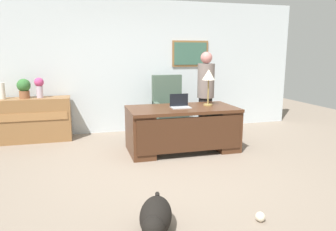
{
  "coord_description": "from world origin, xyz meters",
  "views": [
    {
      "loc": [
        -1.2,
        -4.02,
        1.64
      ],
      "look_at": [
        -0.01,
        0.3,
        0.75
      ],
      "focal_mm": 33.81,
      "sensor_mm": 36.0,
      "label": 1
    }
  ],
  "objects_px": {
    "potted_plant": "(24,88)",
    "credenza": "(27,120)",
    "armchair": "(169,110)",
    "person_standing": "(206,94)",
    "desk_lamp": "(209,77)",
    "vase_with_flowers": "(39,86)",
    "vase_empty": "(2,91)",
    "dog_lying": "(155,217)",
    "desk": "(182,127)",
    "dog_toy_ball": "(260,217)",
    "laptop": "(180,104)"
  },
  "relations": [
    {
      "from": "credenza",
      "to": "person_standing",
      "type": "bearing_deg",
      "value": -11.27
    },
    {
      "from": "desk",
      "to": "credenza",
      "type": "distance_m",
      "value": 2.94
    },
    {
      "from": "credenza",
      "to": "vase_empty",
      "type": "distance_m",
      "value": 0.67
    },
    {
      "from": "desk_lamp",
      "to": "credenza",
      "type": "bearing_deg",
      "value": 158.77
    },
    {
      "from": "desk_lamp",
      "to": "potted_plant",
      "type": "height_order",
      "value": "desk_lamp"
    },
    {
      "from": "armchair",
      "to": "potted_plant",
      "type": "distance_m",
      "value": 2.74
    },
    {
      "from": "dog_toy_ball",
      "to": "potted_plant",
      "type": "bearing_deg",
      "value": 125.3
    },
    {
      "from": "armchair",
      "to": "desk_lamp",
      "type": "bearing_deg",
      "value": -65.06
    },
    {
      "from": "vase_empty",
      "to": "potted_plant",
      "type": "bearing_deg",
      "value": 0.0
    },
    {
      "from": "person_standing",
      "to": "vase_empty",
      "type": "distance_m",
      "value": 3.74
    },
    {
      "from": "dog_lying",
      "to": "dog_toy_ball",
      "type": "relative_size",
      "value": 7.24
    },
    {
      "from": "armchair",
      "to": "dog_toy_ball",
      "type": "height_order",
      "value": "armchair"
    },
    {
      "from": "person_standing",
      "to": "potted_plant",
      "type": "distance_m",
      "value": 3.38
    },
    {
      "from": "dog_lying",
      "to": "person_standing",
      "type": "bearing_deg",
      "value": 60.55
    },
    {
      "from": "potted_plant",
      "to": "desk",
      "type": "bearing_deg",
      "value": -26.52
    },
    {
      "from": "armchair",
      "to": "laptop",
      "type": "xyz_separation_m",
      "value": [
        -0.09,
        -1.02,
        0.27
      ]
    },
    {
      "from": "laptop",
      "to": "desk_lamp",
      "type": "relative_size",
      "value": 0.51
    },
    {
      "from": "credenza",
      "to": "desk_lamp",
      "type": "height_order",
      "value": "desk_lamp"
    },
    {
      "from": "desk",
      "to": "desk_lamp",
      "type": "distance_m",
      "value": 0.97
    },
    {
      "from": "credenza",
      "to": "potted_plant",
      "type": "height_order",
      "value": "potted_plant"
    },
    {
      "from": "credenza",
      "to": "laptop",
      "type": "xyz_separation_m",
      "value": [
        2.59,
        -1.29,
        0.39
      ]
    },
    {
      "from": "potted_plant",
      "to": "credenza",
      "type": "bearing_deg",
      "value": -24.35
    },
    {
      "from": "dog_lying",
      "to": "vase_with_flowers",
      "type": "height_order",
      "value": "vase_with_flowers"
    },
    {
      "from": "armchair",
      "to": "vase_with_flowers",
      "type": "distance_m",
      "value": 2.49
    },
    {
      "from": "laptop",
      "to": "dog_lying",
      "type": "bearing_deg",
      "value": -112.46
    },
    {
      "from": "dog_lying",
      "to": "desk_lamp",
      "type": "xyz_separation_m",
      "value": [
        1.52,
        2.45,
        1.08
      ]
    },
    {
      "from": "vase_with_flowers",
      "to": "potted_plant",
      "type": "relative_size",
      "value": 1.04
    },
    {
      "from": "credenza",
      "to": "vase_with_flowers",
      "type": "height_order",
      "value": "vase_with_flowers"
    },
    {
      "from": "credenza",
      "to": "person_standing",
      "type": "relative_size",
      "value": 0.95
    },
    {
      "from": "laptop",
      "to": "vase_with_flowers",
      "type": "xyz_separation_m",
      "value": [
        -2.33,
        1.29,
        0.24
      ]
    },
    {
      "from": "desk",
      "to": "armchair",
      "type": "xyz_separation_m",
      "value": [
        0.05,
        1.05,
        0.12
      ]
    },
    {
      "from": "desk",
      "to": "potted_plant",
      "type": "height_order",
      "value": "potted_plant"
    },
    {
      "from": "desk_lamp",
      "to": "dog_toy_ball",
      "type": "distance_m",
      "value": 2.84
    },
    {
      "from": "desk_lamp",
      "to": "vase_with_flowers",
      "type": "bearing_deg",
      "value": 157.0
    },
    {
      "from": "armchair",
      "to": "person_standing",
      "type": "bearing_deg",
      "value": -32.46
    },
    {
      "from": "dog_lying",
      "to": "vase_with_flowers",
      "type": "distance_m",
      "value": 4.0
    },
    {
      "from": "armchair",
      "to": "laptop",
      "type": "height_order",
      "value": "armchair"
    },
    {
      "from": "desk_lamp",
      "to": "potted_plant",
      "type": "relative_size",
      "value": 1.74
    },
    {
      "from": "armchair",
      "to": "desk_lamp",
      "type": "xyz_separation_m",
      "value": [
        0.44,
        -0.95,
        0.71
      ]
    },
    {
      "from": "person_standing",
      "to": "laptop",
      "type": "relative_size",
      "value": 5.19
    },
    {
      "from": "vase_with_flowers",
      "to": "vase_empty",
      "type": "bearing_deg",
      "value": 180.0
    },
    {
      "from": "armchair",
      "to": "dog_toy_ball",
      "type": "relative_size",
      "value": 12.22
    },
    {
      "from": "armchair",
      "to": "person_standing",
      "type": "height_order",
      "value": "person_standing"
    },
    {
      "from": "credenza",
      "to": "vase_empty",
      "type": "height_order",
      "value": "vase_empty"
    },
    {
      "from": "laptop",
      "to": "vase_empty",
      "type": "relative_size",
      "value": 1.09
    },
    {
      "from": "dog_lying",
      "to": "dog_toy_ball",
      "type": "xyz_separation_m",
      "value": [
        1.04,
        -0.08,
        -0.11
      ]
    },
    {
      "from": "dog_lying",
      "to": "armchair",
      "type": "bearing_deg",
      "value": 72.45
    },
    {
      "from": "armchair",
      "to": "dog_toy_ball",
      "type": "xyz_separation_m",
      "value": [
        -0.03,
        -3.48,
        -0.47
      ]
    },
    {
      "from": "laptop",
      "to": "dog_toy_ball",
      "type": "bearing_deg",
      "value": -88.58
    },
    {
      "from": "person_standing",
      "to": "desk",
      "type": "bearing_deg",
      "value": -135.95
    }
  ]
}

